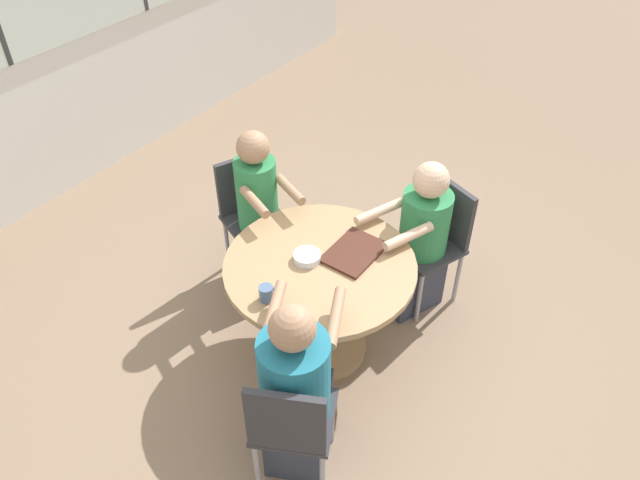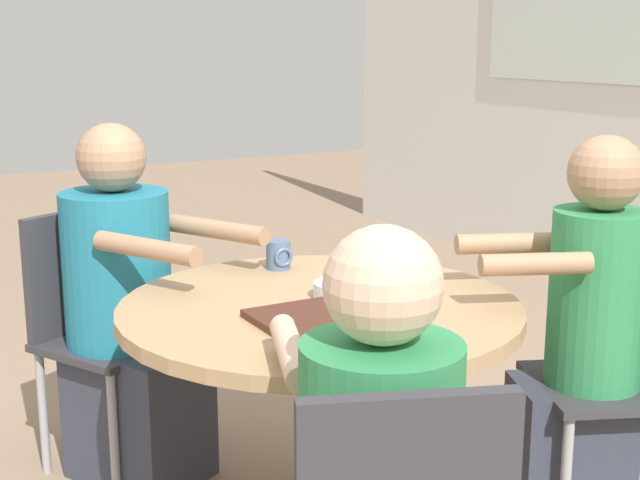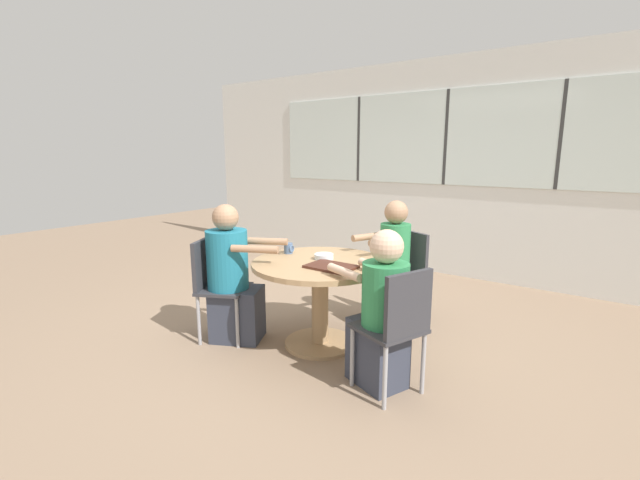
{
  "view_description": "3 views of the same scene",
  "coord_description": "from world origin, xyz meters",
  "px_view_note": "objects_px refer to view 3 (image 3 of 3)",
  "views": [
    {
      "loc": [
        -2.14,
        -1.53,
        3.18
      ],
      "look_at": [
        0.0,
        0.0,
        0.91
      ],
      "focal_mm": 35.0,
      "sensor_mm": 36.0,
      "label": 1
    },
    {
      "loc": [
        2.07,
        -1.16,
        1.45
      ],
      "look_at": [
        0.0,
        0.0,
        0.91
      ],
      "focal_mm": 50.0,
      "sensor_mm": 36.0,
      "label": 2
    },
    {
      "loc": [
        2.0,
        -2.75,
        1.61
      ],
      "look_at": [
        0.0,
        0.0,
        0.91
      ],
      "focal_mm": 24.0,
      "sensor_mm": 36.0,
      "label": 3
    }
  ],
  "objects_px": {
    "person_man_teal_shirt": "(392,269)",
    "coffee_mug": "(289,248)",
    "person_woman_green_shirt": "(232,281)",
    "chair_for_woman_green_shirt": "(214,280)",
    "bowl_white_shallow": "(324,257)",
    "chair_for_man_blue_shirt": "(398,321)",
    "chair_for_man_teal_shirt": "(405,269)",
    "person_man_blue_shirt": "(381,317)"
  },
  "relations": [
    {
      "from": "chair_for_man_blue_shirt",
      "to": "coffee_mug",
      "type": "bearing_deg",
      "value": 93.24
    },
    {
      "from": "chair_for_man_teal_shirt",
      "to": "coffee_mug",
      "type": "xyz_separation_m",
      "value": [
        -0.76,
        -0.79,
        0.25
      ]
    },
    {
      "from": "chair_for_woman_green_shirt",
      "to": "coffee_mug",
      "type": "bearing_deg",
      "value": 111.51
    },
    {
      "from": "chair_for_man_teal_shirt",
      "to": "bowl_white_shallow",
      "type": "distance_m",
      "value": 0.9
    },
    {
      "from": "chair_for_woman_green_shirt",
      "to": "coffee_mug",
      "type": "xyz_separation_m",
      "value": [
        0.44,
        0.49,
        0.25
      ]
    },
    {
      "from": "chair_for_woman_green_shirt",
      "to": "chair_for_man_teal_shirt",
      "type": "bearing_deg",
      "value": 110.12
    },
    {
      "from": "chair_for_man_blue_shirt",
      "to": "person_man_blue_shirt",
      "type": "xyz_separation_m",
      "value": [
        -0.16,
        0.06,
        -0.02
      ]
    },
    {
      "from": "chair_for_woman_green_shirt",
      "to": "person_man_blue_shirt",
      "type": "xyz_separation_m",
      "value": [
        1.55,
        0.15,
        -0.02
      ]
    },
    {
      "from": "chair_for_woman_green_shirt",
      "to": "person_woman_green_shirt",
      "type": "relative_size",
      "value": 0.74
    },
    {
      "from": "chair_for_man_blue_shirt",
      "to": "chair_for_woman_green_shirt",
      "type": "bearing_deg",
      "value": 113.83
    },
    {
      "from": "person_man_blue_shirt",
      "to": "chair_for_man_blue_shirt",
      "type": "bearing_deg",
      "value": -90.0
    },
    {
      "from": "coffee_mug",
      "to": "bowl_white_shallow",
      "type": "xyz_separation_m",
      "value": [
        0.38,
        0.01,
        -0.02
      ]
    },
    {
      "from": "chair_for_man_blue_shirt",
      "to": "chair_for_man_teal_shirt",
      "type": "height_order",
      "value": "same"
    },
    {
      "from": "person_man_blue_shirt",
      "to": "person_man_teal_shirt",
      "type": "relative_size",
      "value": 0.94
    },
    {
      "from": "chair_for_man_blue_shirt",
      "to": "chair_for_man_teal_shirt",
      "type": "relative_size",
      "value": 1.0
    },
    {
      "from": "chair_for_man_teal_shirt",
      "to": "person_man_blue_shirt",
      "type": "bearing_deg",
      "value": 130.22
    },
    {
      "from": "coffee_mug",
      "to": "chair_for_man_blue_shirt",
      "type": "bearing_deg",
      "value": -17.62
    },
    {
      "from": "person_woman_green_shirt",
      "to": "bowl_white_shallow",
      "type": "distance_m",
      "value": 0.82
    },
    {
      "from": "person_woman_green_shirt",
      "to": "coffee_mug",
      "type": "relative_size",
      "value": 13.04
    },
    {
      "from": "chair_for_man_blue_shirt",
      "to": "person_man_teal_shirt",
      "type": "relative_size",
      "value": 0.74
    },
    {
      "from": "chair_for_man_teal_shirt",
      "to": "person_man_teal_shirt",
      "type": "distance_m",
      "value": 0.16
    },
    {
      "from": "chair_for_man_blue_shirt",
      "to": "person_woman_green_shirt",
      "type": "height_order",
      "value": "person_woman_green_shirt"
    },
    {
      "from": "bowl_white_shallow",
      "to": "coffee_mug",
      "type": "bearing_deg",
      "value": -178.61
    },
    {
      "from": "person_man_teal_shirt",
      "to": "chair_for_man_blue_shirt",
      "type": "bearing_deg",
      "value": 141.63
    },
    {
      "from": "bowl_white_shallow",
      "to": "chair_for_man_teal_shirt",
      "type": "bearing_deg",
      "value": 63.91
    },
    {
      "from": "person_man_teal_shirt",
      "to": "coffee_mug",
      "type": "relative_size",
      "value": 13.05
    },
    {
      "from": "person_man_teal_shirt",
      "to": "coffee_mug",
      "type": "xyz_separation_m",
      "value": [
        -0.7,
        -0.64,
        0.22
      ]
    },
    {
      "from": "person_woman_green_shirt",
      "to": "person_man_teal_shirt",
      "type": "height_order",
      "value": "same"
    },
    {
      "from": "chair_for_woman_green_shirt",
      "to": "coffee_mug",
      "type": "distance_m",
      "value": 0.7
    },
    {
      "from": "chair_for_man_blue_shirt",
      "to": "chair_for_man_teal_shirt",
      "type": "bearing_deg",
      "value": 43.95
    },
    {
      "from": "chair_for_woman_green_shirt",
      "to": "bowl_white_shallow",
      "type": "xyz_separation_m",
      "value": [
        0.81,
        0.5,
        0.22
      ]
    },
    {
      "from": "chair_for_man_blue_shirt",
      "to": "person_man_blue_shirt",
      "type": "relative_size",
      "value": 0.79
    },
    {
      "from": "person_woman_green_shirt",
      "to": "chair_for_woman_green_shirt",
      "type": "bearing_deg",
      "value": -90.0
    },
    {
      "from": "chair_for_man_blue_shirt",
      "to": "person_woman_green_shirt",
      "type": "relative_size",
      "value": 0.74
    },
    {
      "from": "coffee_mug",
      "to": "person_woman_green_shirt",
      "type": "bearing_deg",
      "value": -124.64
    },
    {
      "from": "person_man_blue_shirt",
      "to": "coffee_mug",
      "type": "relative_size",
      "value": 12.27
    },
    {
      "from": "chair_for_man_teal_shirt",
      "to": "person_man_blue_shirt",
      "type": "xyz_separation_m",
      "value": [
        0.35,
        -1.13,
        -0.02
      ]
    },
    {
      "from": "person_woman_green_shirt",
      "to": "coffee_mug",
      "type": "bearing_deg",
      "value": 118.55
    },
    {
      "from": "chair_for_woman_green_shirt",
      "to": "bowl_white_shallow",
      "type": "height_order",
      "value": "chair_for_woman_green_shirt"
    },
    {
      "from": "chair_for_woman_green_shirt",
      "to": "person_woman_green_shirt",
      "type": "height_order",
      "value": "person_woman_green_shirt"
    },
    {
      "from": "chair_for_man_teal_shirt",
      "to": "person_woman_green_shirt",
      "type": "relative_size",
      "value": 0.74
    },
    {
      "from": "chair_for_woman_green_shirt",
      "to": "person_man_teal_shirt",
      "type": "relative_size",
      "value": 0.74
    }
  ]
}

